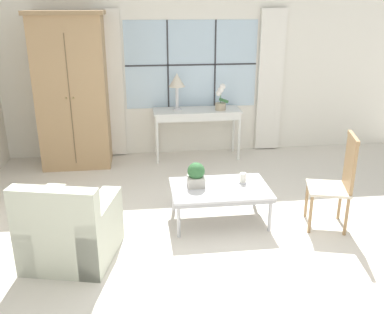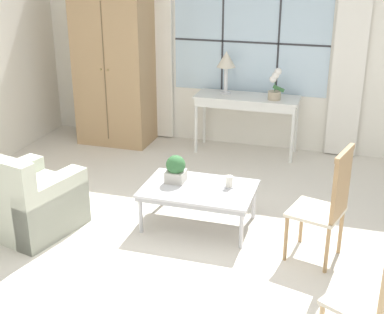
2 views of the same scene
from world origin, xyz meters
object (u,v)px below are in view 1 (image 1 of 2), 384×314
console_table (197,115)px  side_chair_wooden (339,177)px  armchair_upholstered (71,231)px  potted_plant_small (196,175)px  potted_orchid (221,99)px  armoire (73,91)px  pillar_candle (243,178)px  table_lamp (177,82)px  coffee_table (220,191)px

console_table → side_chair_wooden: (1.23, -2.49, -0.11)m
armchair_upholstered → potted_plant_small: bearing=26.0°
console_table → potted_orchid: 0.45m
armoire → pillar_candle: bearing=-43.5°
potted_orchid → armchair_upholstered: bearing=-126.4°
armchair_upholstered → side_chair_wooden: size_ratio=0.92×
table_lamp → side_chair_wooden: 3.04m
armoire → coffee_table: 2.92m
armoire → potted_plant_small: 2.66m
potted_orchid → side_chair_wooden: bearing=-70.5°
console_table → coffee_table: (-0.04, -2.19, -0.33)m
armoire → potted_plant_small: bearing=-52.4°
armoire → coffee_table: (1.85, -2.13, -0.78)m
potted_orchid → side_chair_wooden: 2.61m
coffee_table → potted_plant_small: 0.33m
table_lamp → pillar_candle: size_ratio=4.28×
armoire → potted_orchid: 2.27m
armchair_upholstered → potted_plant_small: armchair_upholstered is taller
potted_plant_small → table_lamp: bearing=90.2°
potted_plant_small → pillar_candle: (0.55, 0.02, -0.08)m
coffee_table → potted_plant_small: (-0.27, 0.07, 0.18)m
potted_plant_small → armoire: bearing=127.6°
console_table → coffee_table: console_table is taller
potted_orchid → coffee_table: (-0.41, -2.14, -0.59)m
pillar_candle → potted_orchid: bearing=86.7°
armoire → potted_orchid: (2.26, 0.01, -0.19)m
table_lamp → console_table: bearing=-8.8°
console_table → potted_plant_small: (-0.30, -2.12, -0.15)m
table_lamp → potted_orchid: size_ratio=1.38×
side_chair_wooden → potted_plant_small: size_ratio=3.82×
potted_orchid → table_lamp: bearing=171.5°
table_lamp → pillar_candle: (0.56, -2.15, -0.76)m
table_lamp → potted_orchid: bearing=-8.5°
armoire → table_lamp: (1.58, 0.11, 0.08)m
side_chair_wooden → pillar_candle: size_ratio=8.07×
armoire → potted_plant_small: armoire is taller
armchair_upholstered → side_chair_wooden: (2.86, 0.28, 0.30)m
side_chair_wooden → armoire: bearing=142.1°
armchair_upholstered → potted_plant_small: 1.50m
side_chair_wooden → coffee_table: (-1.27, 0.30, -0.22)m
armoire → potted_plant_small: size_ratio=8.09×
potted_orchid → pillar_candle: potted_orchid is taller
coffee_table → table_lamp: bearing=97.0°
armchair_upholstered → side_chair_wooden: bearing=5.5°
potted_orchid → potted_plant_small: (-0.67, -2.07, -0.41)m
console_table → potted_orchid: (0.37, -0.05, 0.26)m
console_table → potted_orchid: potted_orchid is taller
armchair_upholstered → pillar_candle: 2.01m
potted_orchid → potted_plant_small: 2.21m
console_table → table_lamp: bearing=171.2°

